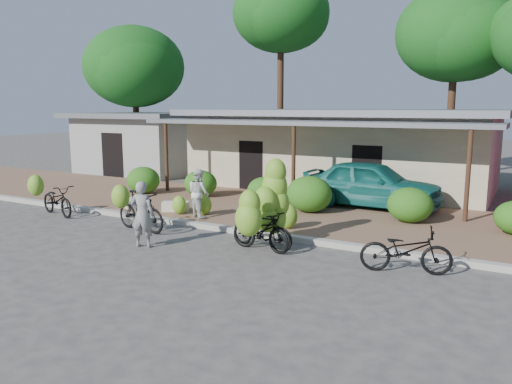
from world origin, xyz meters
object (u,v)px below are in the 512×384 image
at_px(bike_far_left, 55,198).
at_px(sack_far, 130,203).
at_px(bike_left, 138,210).
at_px(bike_center, 267,213).
at_px(tree_back_left, 133,65).
at_px(teal_van, 371,184).
at_px(vendor, 142,214).
at_px(tree_far_center, 279,12).
at_px(sack_near, 176,206).
at_px(tree_center_right, 452,33).
at_px(bike_right, 257,224).
at_px(bike_far_right, 406,250).
at_px(bystander, 199,193).

xyz_separation_m(bike_far_left, sack_far, (1.57, 1.71, -0.30)).
height_order(bike_left, bike_center, bike_center).
bearing_deg(tree_back_left, bike_center, -37.93).
xyz_separation_m(bike_center, teal_van, (0.93, 5.64, 0.04)).
distance_m(tree_back_left, vendor, 19.09).
relative_size(tree_far_center, sack_near, 12.51).
xyz_separation_m(tree_center_right, bike_right, (-1.70, -15.96, -6.24)).
relative_size(bike_left, bike_far_right, 0.98).
relative_size(tree_back_left, teal_van, 1.74).
relative_size(bike_right, sack_far, 2.18).
relative_size(tree_back_left, tree_far_center, 0.76).
distance_m(bike_center, bike_far_right, 3.50).
relative_size(bike_left, bike_right, 1.20).
distance_m(tree_far_center, vendor, 18.75).
height_order(tree_far_center, bike_left, tree_far_center).
xyz_separation_m(bike_center, sack_far, (-6.08, 1.57, -0.61)).
bearing_deg(bike_center, bystander, 78.41).
bearing_deg(vendor, bike_right, -178.75).
height_order(tree_back_left, teal_van, tree_back_left).
xyz_separation_m(tree_center_right, sack_near, (-6.11, -13.52, -6.67)).
height_order(tree_far_center, vendor, tree_far_center).
xyz_separation_m(bike_far_left, sack_near, (3.26, 2.03, -0.29)).
distance_m(tree_back_left, sack_far, 14.94).
height_order(bike_far_left, bike_far_right, bike_far_left).
bearing_deg(teal_van, tree_back_left, 70.16).
relative_size(tree_far_center, bike_far_left, 5.30).
height_order(sack_far, bystander, bystander).
xyz_separation_m(bike_left, bike_far_right, (7.34, 0.08, -0.13)).
relative_size(tree_center_right, bike_left, 4.63).
distance_m(tree_center_right, bike_right, 17.22).
xyz_separation_m(tree_back_left, bike_left, (11.42, -12.31, -5.23)).
bearing_deg(bike_center, vendor, 133.58).
xyz_separation_m(sack_far, vendor, (3.38, -3.10, 0.57)).
height_order(bike_far_right, sack_near, bike_far_right).
relative_size(bike_far_left, bike_right, 1.23).
height_order(bike_center, vendor, bike_center).
bearing_deg(sack_far, teal_van, 30.15).
relative_size(bike_left, sack_far, 2.61).
bearing_deg(teal_van, tree_far_center, 42.86).
distance_m(bike_far_right, bystander, 6.92).
relative_size(bike_far_left, bike_far_right, 1.01).
height_order(bike_far_right, teal_van, teal_van).
bearing_deg(sack_near, tree_back_left, 137.39).
bearing_deg(bike_right, teal_van, -8.51).
bearing_deg(vendor, tree_far_center, -92.98).
relative_size(tree_back_left, bike_far_right, 4.07).
distance_m(tree_back_left, tree_center_right, 17.39).
distance_m(tree_back_left, tree_far_center, 8.97).
distance_m(sack_near, bystander, 1.39).
height_order(vendor, bystander, vendor).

